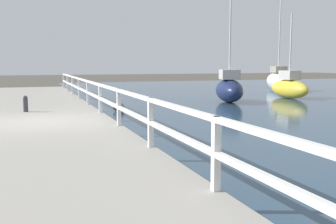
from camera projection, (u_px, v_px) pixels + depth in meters
The scene contains 8 objects.
ground_plane at pixel (40, 132), 11.48m from camera, with size 120.00×120.00×0.00m, color #4C473D.
dock_walkway at pixel (40, 127), 11.46m from camera, with size 4.26×36.00×0.30m.
railing at pixel (108, 96), 12.03m from camera, with size 0.10×32.50×1.00m.
boulder_downstream at pixel (118, 107), 16.44m from camera, with size 0.49×0.44×0.36m.
mooring_bollard at pixel (26, 104), 13.75m from camera, with size 0.16×0.16×0.57m.
sailboat_yellow at pixel (289, 87), 22.51m from camera, with size 1.30×3.50×4.79m.
sailboat_navy at pixel (229, 89), 20.22m from camera, with size 2.24×3.55×6.76m.
sailboat_white at pixel (278, 80), 28.55m from camera, with size 3.21×5.78×7.79m.
Camera 1 is at (-0.26, -11.92, 1.98)m, focal length 42.00 mm.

